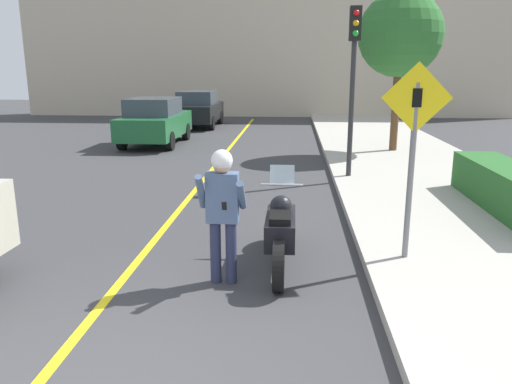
% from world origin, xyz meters
% --- Properties ---
extents(sidewalk_curb, '(4.40, 44.00, 0.15)m').
position_xyz_m(sidewalk_curb, '(4.80, 4.00, 0.07)').
color(sidewalk_curb, '#ADA89E').
rests_on(sidewalk_curb, ground).
extents(road_center_line, '(0.12, 36.00, 0.01)m').
position_xyz_m(road_center_line, '(-0.60, 6.00, 0.00)').
color(road_center_line, yellow).
rests_on(road_center_line, ground).
extents(building_backdrop, '(28.00, 1.20, 9.37)m').
position_xyz_m(building_backdrop, '(0.00, 26.00, 4.68)').
color(building_backdrop, beige).
rests_on(building_backdrop, ground).
extents(motorcycle, '(0.62, 2.30, 1.30)m').
position_xyz_m(motorcycle, '(1.45, 3.16, 0.51)').
color(motorcycle, black).
rests_on(motorcycle, ground).
extents(person_biker, '(0.59, 0.47, 1.73)m').
position_xyz_m(person_biker, '(0.74, 2.51, 1.06)').
color(person_biker, '#282D4C').
rests_on(person_biker, ground).
extents(crossing_sign, '(0.91, 0.08, 2.63)m').
position_xyz_m(crossing_sign, '(3.17, 3.22, 1.73)').
color(crossing_sign, slate).
rests_on(crossing_sign, sidewalk_curb).
extents(traffic_light, '(0.26, 0.30, 3.92)m').
position_xyz_m(traffic_light, '(2.97, 8.63, 2.86)').
color(traffic_light, '#2D2D30').
rests_on(traffic_light, sidewalk_curb).
extents(hedge_row, '(0.90, 3.96, 0.77)m').
position_xyz_m(hedge_row, '(5.60, 5.79, 0.53)').
color(hedge_row, '#286028').
rests_on(hedge_row, sidewalk_curb).
extents(street_tree, '(2.57, 2.57, 4.84)m').
position_xyz_m(street_tree, '(4.81, 12.74, 3.69)').
color(street_tree, brown).
rests_on(street_tree, sidewalk_curb).
extents(parked_car_green, '(1.88, 4.20, 1.68)m').
position_xyz_m(parked_car_green, '(-3.37, 14.30, 0.86)').
color(parked_car_green, black).
rests_on(parked_car_green, ground).
extents(parked_car_black, '(1.88, 4.20, 1.68)m').
position_xyz_m(parked_car_black, '(-2.88, 20.05, 0.86)').
color(parked_car_black, black).
rests_on(parked_car_black, ground).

